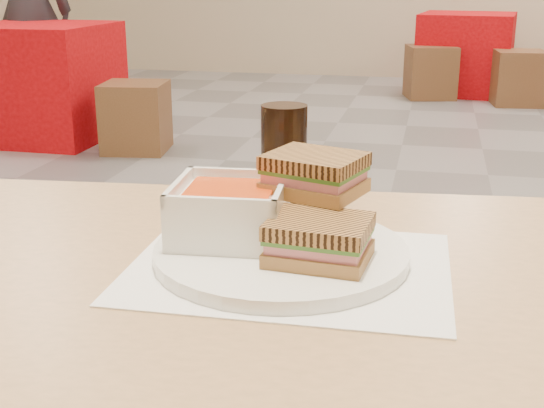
% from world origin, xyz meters
% --- Properties ---
extents(main_table, '(1.26, 0.82, 0.75)m').
position_xyz_m(main_table, '(0.07, -2.05, 0.64)').
color(main_table, tan).
rests_on(main_table, ground).
extents(tray_liner, '(0.37, 0.29, 0.00)m').
position_xyz_m(tray_liner, '(0.03, -2.02, 0.75)').
color(tray_liner, white).
rests_on(tray_liner, main_table).
extents(plate, '(0.30, 0.30, 0.02)m').
position_xyz_m(plate, '(0.02, -2.00, 0.76)').
color(plate, white).
rests_on(plate, tray_liner).
extents(soup_bowl, '(0.14, 0.14, 0.07)m').
position_xyz_m(soup_bowl, '(-0.05, -1.98, 0.80)').
color(soup_bowl, white).
rests_on(soup_bowl, plate).
extents(panini_lower, '(0.12, 0.10, 0.05)m').
position_xyz_m(panini_lower, '(0.07, -2.03, 0.79)').
color(panini_lower, '#A97544').
rests_on(panini_lower, plate).
extents(panini_upper, '(0.13, 0.12, 0.05)m').
position_xyz_m(panini_upper, '(0.05, -1.94, 0.84)').
color(panini_upper, '#A97544').
rests_on(panini_upper, panini_lower).
extents(cola_glass, '(0.07, 0.07, 0.14)m').
position_xyz_m(cola_glass, '(-0.02, -1.77, 0.82)').
color(cola_glass, black).
rests_on(cola_glass, main_table).
extents(bg_table_0, '(0.85, 0.85, 0.74)m').
position_xyz_m(bg_table_0, '(-2.34, 1.59, 0.37)').
color(bg_table_0, '#BD0A11').
rests_on(bg_table_0, ground).
extents(bg_table_2, '(0.90, 0.90, 0.71)m').
position_xyz_m(bg_table_2, '(0.43, 4.13, 0.35)').
color(bg_table_2, '#BD0A11').
rests_on(bg_table_2, ground).
extents(bg_chair_0r, '(0.43, 0.43, 0.42)m').
position_xyz_m(bg_chair_0r, '(-1.60, 1.36, 0.21)').
color(bg_chair_0r, brown).
rests_on(bg_chair_0r, ground).
extents(bg_chair_2l, '(0.48, 0.48, 0.45)m').
position_xyz_m(bg_chair_2l, '(0.13, 3.77, 0.22)').
color(bg_chair_2l, brown).
rests_on(bg_chair_2l, ground).
extents(bg_chair_2r, '(0.44, 0.44, 0.44)m').
position_xyz_m(bg_chair_2r, '(0.85, 3.58, 0.22)').
color(bg_chair_2r, brown).
rests_on(bg_chair_2r, ground).
extents(patron_a, '(0.66, 0.50, 1.62)m').
position_xyz_m(patron_a, '(-2.61, 1.95, 0.81)').
color(patron_a, black).
rests_on(patron_a, ground).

